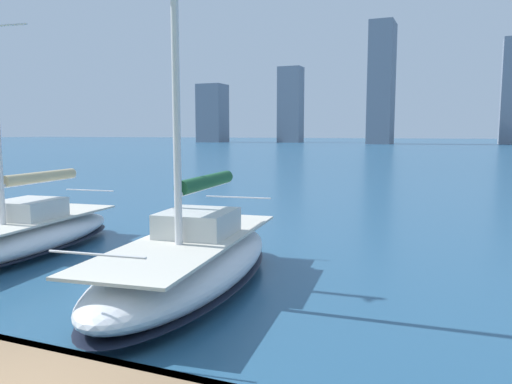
{
  "coord_description": "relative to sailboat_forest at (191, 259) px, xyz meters",
  "views": [
    {
      "loc": [
        -4.42,
        3.59,
        3.51
      ],
      "look_at": [
        -0.24,
        -6.49,
        2.2
      ],
      "focal_mm": 35.0,
      "sensor_mm": 36.0,
      "label": 1
    }
  ],
  "objects": [
    {
      "name": "sailboat_forest",
      "position": [
        0.0,
        0.0,
        0.0
      ],
      "size": [
        3.48,
        8.0,
        11.05
      ],
      "color": "white",
      "rests_on": "ground"
    },
    {
      "name": "sailboat_tan",
      "position": [
        6.19,
        -0.95,
        -0.09
      ],
      "size": [
        3.41,
        8.01,
        9.81
      ],
      "color": "white",
      "rests_on": "ground"
    }
  ]
}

